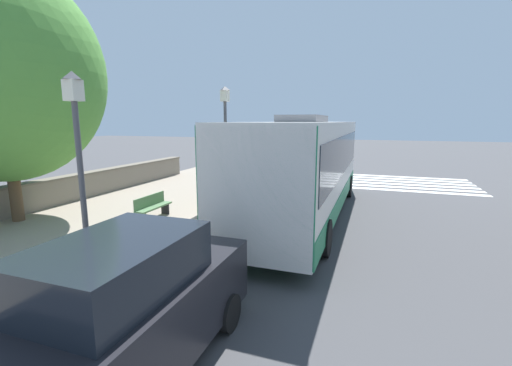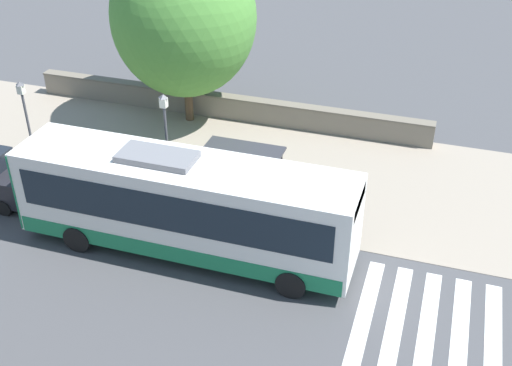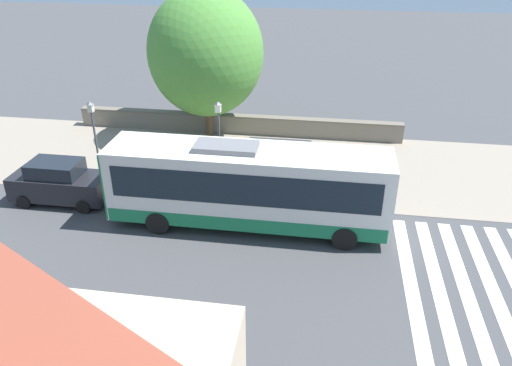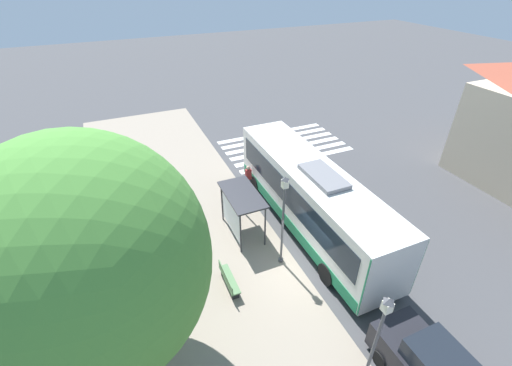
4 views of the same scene
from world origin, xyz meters
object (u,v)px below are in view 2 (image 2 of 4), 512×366
(shade_tree, at_px, (184,18))
(street_lamp_far, at_px, (167,142))
(bus_shelter, at_px, (244,159))
(pedestrian, at_px, (319,223))
(bus, at_px, (184,204))
(bench, at_px, (188,159))
(street_lamp_near, at_px, (28,123))

(shade_tree, bearing_deg, street_lamp_far, 17.73)
(bus_shelter, height_order, pedestrian, bus_shelter)
(bus_shelter, relative_size, pedestrian, 1.73)
(bus, bearing_deg, bench, -157.38)
(street_lamp_near, bearing_deg, street_lamp_far, 89.69)
(bus_shelter, distance_m, street_lamp_near, 8.74)
(street_lamp_near, relative_size, street_lamp_far, 0.93)
(bus_shelter, height_order, street_lamp_near, street_lamp_near)
(pedestrian, bearing_deg, bus_shelter, -118.61)
(pedestrian, relative_size, shade_tree, 0.20)
(bus, bearing_deg, bus_shelter, 164.96)
(bus, distance_m, bench, 5.81)
(bus, bearing_deg, street_lamp_near, -107.83)
(bus_shelter, bearing_deg, shade_tree, -141.24)
(street_lamp_far, bearing_deg, bench, -170.61)
(pedestrian, bearing_deg, bus, -69.69)
(street_lamp_far, bearing_deg, bus, 34.87)
(shade_tree, bearing_deg, bus, 22.61)
(bus_shelter, distance_m, street_lamp_far, 2.92)
(shade_tree, bearing_deg, street_lamp_near, -27.90)
(bus, distance_m, street_lamp_near, 8.16)
(pedestrian, xyz_separation_m, bench, (-3.60, -6.49, -0.54))
(bus, bearing_deg, street_lamp_far, -145.13)
(bench, relative_size, street_lamp_far, 0.37)
(pedestrian, xyz_separation_m, street_lamp_near, (-0.89, -12.06, 1.56))
(bus, height_order, bench, bus)
(bus_shelter, xyz_separation_m, street_lamp_near, (0.96, -8.67, 0.59))
(bus, relative_size, pedestrian, 6.77)
(bus_shelter, relative_size, bench, 1.73)
(street_lamp_far, height_order, shade_tree, shade_tree)
(bench, relative_size, shade_tree, 0.20)
(bus_shelter, height_order, shade_tree, shade_tree)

